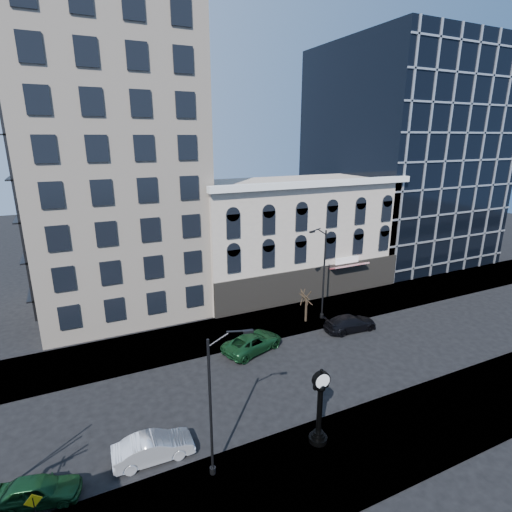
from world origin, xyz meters
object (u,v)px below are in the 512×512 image
street_clock (319,409)px  warning_sign (34,507)px  street_lamp_near (221,367)px  car_near_a (38,490)px  car_near_b (153,448)px

street_clock → warning_sign: size_ratio=2.15×
street_lamp_near → car_near_a: size_ratio=2.09×
warning_sign → car_near_a: size_ratio=0.56×
warning_sign → street_clock: bearing=-8.3°
street_clock → street_lamp_near: (-5.51, 0.30, 3.97)m
street_clock → warning_sign: 13.95m
street_lamp_near → car_near_b: bearing=150.8°
street_clock → car_near_b: bearing=165.1°
street_clock → car_near_b: (-8.57, 2.78, -1.51)m
warning_sign → car_near_a: bearing=86.5°
street_clock → car_near_a: size_ratio=1.20×
warning_sign → car_near_b: bearing=16.6°
warning_sign → car_near_a: warning_sign is taller
street_clock → warning_sign: street_clock is taller
street_clock → street_lamp_near: 6.80m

